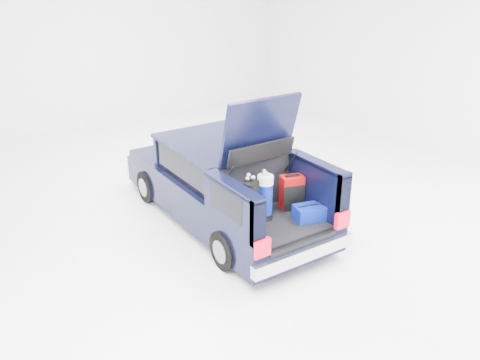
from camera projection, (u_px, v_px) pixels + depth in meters
ground at (225, 219)px, 9.13m from camera, size 14.00×14.00×0.00m
car at (221, 183)px, 8.94m from camera, size 1.87×4.65×2.47m
red_suitcase at (292, 193)px, 8.08m from camera, size 0.40×0.32×0.59m
black_golf_bag at (250, 205)px, 7.41m from camera, size 0.29×0.34×0.87m
blue_golf_bag at (265, 197)px, 7.72m from camera, size 0.32×0.32×0.82m
blue_duffel at (310, 212)px, 7.80m from camera, size 0.53×0.41×0.25m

